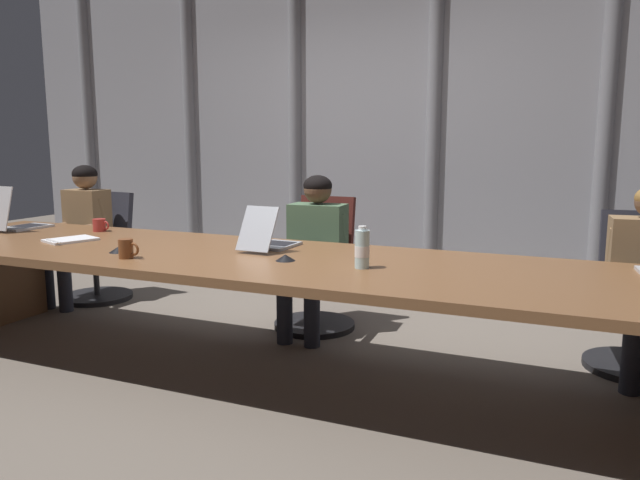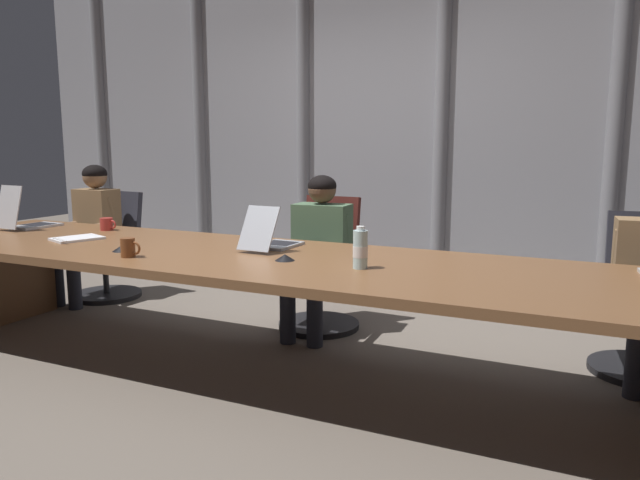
% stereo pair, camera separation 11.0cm
% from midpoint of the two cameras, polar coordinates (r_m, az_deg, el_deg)
% --- Properties ---
extents(ground_plane, '(14.86, 14.86, 0.00)m').
position_cam_midpoint_polar(ground_plane, '(3.70, -5.70, -12.39)').
color(ground_plane, '#6B6056').
extents(conference_table, '(4.94, 1.19, 0.72)m').
position_cam_midpoint_polar(conference_table, '(3.53, -5.85, -3.28)').
color(conference_table, brown).
rests_on(conference_table, ground_plane).
extents(curtain_backdrop, '(7.43, 0.17, 3.14)m').
position_cam_midpoint_polar(curtain_backdrop, '(5.37, 5.83, 11.41)').
color(curtain_backdrop, '#9999A0').
rests_on(curtain_backdrop, ground_plane).
extents(laptop_left_end, '(0.24, 0.43, 0.33)m').
position_cam_midpoint_polar(laptop_left_end, '(5.02, -25.47, 1.73)').
color(laptop_left_end, '#BCBCC1').
rests_on(laptop_left_end, conference_table).
extents(laptop_left_mid, '(0.23, 0.45, 0.27)m').
position_cam_midpoint_polar(laptop_left_mid, '(3.68, -3.72, 0.02)').
color(laptop_left_mid, '#A8ADB7').
rests_on(laptop_left_mid, conference_table).
extents(office_chair_left_end, '(0.60, 0.60, 0.93)m').
position_cam_midpoint_polar(office_chair_left_end, '(5.65, -18.82, -1.61)').
color(office_chair_left_end, '#2D2D38').
rests_on(office_chair_left_end, ground_plane).
extents(office_chair_left_mid, '(0.60, 0.60, 0.96)m').
position_cam_midpoint_polar(office_chair_left_mid, '(4.48, 0.89, -3.73)').
color(office_chair_left_mid, '#511E19').
rests_on(office_chair_left_mid, ground_plane).
extents(person_left_end, '(0.37, 0.55, 1.17)m').
position_cam_midpoint_polar(person_left_end, '(5.52, -20.46, 1.46)').
color(person_left_end, olive).
rests_on(person_left_end, ground_plane).
extents(person_left_mid, '(0.43, 0.56, 1.13)m').
position_cam_midpoint_polar(person_left_mid, '(4.27, 0.51, -0.36)').
color(person_left_mid, '#4C6B4C').
rests_on(person_left_mid, ground_plane).
extents(water_bottle_primary, '(0.08, 0.08, 0.22)m').
position_cam_midpoint_polar(water_bottle_primary, '(3.09, 4.86, -0.90)').
color(water_bottle_primary, silver).
rests_on(water_bottle_primary, conference_table).
extents(coffee_mug_near, '(0.13, 0.08, 0.11)m').
position_cam_midpoint_polar(coffee_mug_near, '(3.54, -16.86, -0.69)').
color(coffee_mug_near, brown).
rests_on(coffee_mug_near, conference_table).
extents(coffee_mug_far, '(0.14, 0.09, 0.09)m').
position_cam_midpoint_polar(coffee_mug_far, '(4.68, -18.92, 1.43)').
color(coffee_mug_far, '#B2332D').
rests_on(coffee_mug_far, conference_table).
extents(conference_mic_left_side, '(0.11, 0.11, 0.03)m').
position_cam_midpoint_polar(conference_mic_left_side, '(3.30, -2.40, -1.66)').
color(conference_mic_left_side, black).
rests_on(conference_mic_left_side, conference_table).
extents(conference_mic_right_side, '(0.11, 0.11, 0.03)m').
position_cam_midpoint_polar(conference_mic_right_side, '(3.75, -17.51, -0.76)').
color(conference_mic_right_side, black).
rests_on(conference_mic_right_side, conference_table).
extents(spiral_notepad, '(0.31, 0.36, 0.03)m').
position_cam_midpoint_polar(spiral_notepad, '(4.30, -21.42, 0.13)').
color(spiral_notepad, silver).
rests_on(spiral_notepad, conference_table).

